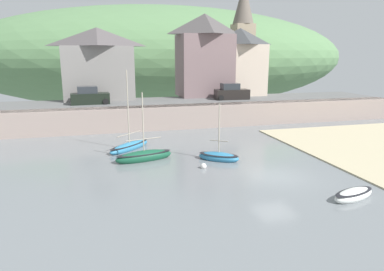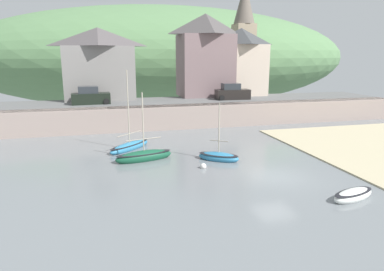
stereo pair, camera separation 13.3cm
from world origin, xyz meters
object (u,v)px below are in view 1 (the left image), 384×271
at_px(parked_car_by_wall, 231,93).
at_px(waterfront_building_centre, 205,55).
at_px(church_with_spire, 243,36).
at_px(sailboat_far_left, 130,146).
at_px(motorboat_with_cabin, 144,156).
at_px(parked_car_near_slipway, 89,97).
at_px(sailboat_tall_mast, 354,195).
at_px(rowboat_small_beached, 219,157).
at_px(mooring_buoy, 203,166).
at_px(waterfront_building_right, 240,61).
at_px(waterfront_building_left, 98,63).

bearing_deg(parked_car_by_wall, waterfront_building_centre, 117.72).
distance_m(waterfront_building_centre, church_with_spire, 8.43).
bearing_deg(sailboat_far_left, motorboat_with_cabin, -121.94).
height_order(sailboat_far_left, parked_car_by_wall, sailboat_far_left).
bearing_deg(parked_car_near_slipway, sailboat_tall_mast, -64.50).
height_order(rowboat_small_beached, mooring_buoy, rowboat_small_beached).
distance_m(sailboat_far_left, parked_car_near_slipway, 12.31).
height_order(waterfront_building_centre, waterfront_building_right, waterfront_building_centre).
xyz_separation_m(rowboat_small_beached, mooring_buoy, (-1.65, -1.55, -0.13)).
distance_m(waterfront_building_centre, sailboat_far_left, 20.96).
height_order(church_with_spire, sailboat_tall_mast, church_with_spire).
xyz_separation_m(waterfront_building_left, parked_car_near_slipway, (-1.16, -4.50, -3.51)).
height_order(waterfront_building_right, parked_car_near_slipway, waterfront_building_right).
bearing_deg(parked_car_near_slipway, motorboat_with_cabin, -78.96).
xyz_separation_m(parked_car_near_slipway, parked_car_by_wall, (16.65, 0.00, 0.00)).
height_order(sailboat_tall_mast, rowboat_small_beached, rowboat_small_beached).
distance_m(church_with_spire, parked_car_near_slipway, 24.17).
distance_m(church_with_spire, motorboat_with_cabin, 30.89).
xyz_separation_m(waterfront_building_centre, parked_car_near_slipway, (-14.54, -4.50, -4.50)).
height_order(waterfront_building_left, church_with_spire, church_with_spire).
xyz_separation_m(waterfront_building_left, parked_car_by_wall, (15.48, -4.50, -3.51)).
distance_m(motorboat_with_cabin, parked_car_near_slipway, 15.71).
bearing_deg(motorboat_with_cabin, waterfront_building_left, 85.03).
height_order(waterfront_building_right, sailboat_tall_mast, waterfront_building_right).
height_order(parked_car_near_slipway, parked_car_by_wall, same).
xyz_separation_m(waterfront_building_left, church_with_spire, (20.29, 4.00, 3.68)).
relative_size(waterfront_building_left, mooring_buoy, 19.25).
height_order(sailboat_far_left, rowboat_small_beached, sailboat_far_left).
distance_m(sailboat_tall_mast, motorboat_with_cabin, 14.36).
xyz_separation_m(sailboat_tall_mast, parked_car_near_slipway, (-14.18, 25.05, 2.98)).
bearing_deg(church_with_spire, motorboat_with_cabin, -126.69).
bearing_deg(sailboat_far_left, waterfront_building_right, -0.12).
distance_m(church_with_spire, mooring_buoy, 31.41).
relative_size(sailboat_tall_mast, mooring_buoy, 6.99).
xyz_separation_m(sailboat_far_left, motorboat_with_cabin, (0.77, -3.41, 0.03)).
xyz_separation_m(church_with_spire, motorboat_with_cabin, (-17.45, -23.42, -10.07)).
bearing_deg(rowboat_small_beached, waterfront_building_left, 148.58).
distance_m(sailboat_tall_mast, sailboat_far_left, 17.41).
bearing_deg(mooring_buoy, church_with_spire, 62.53).
relative_size(waterfront_building_right, motorboat_with_cabin, 1.65).
distance_m(waterfront_building_left, parked_car_by_wall, 16.50).
bearing_deg(waterfront_building_right, parked_car_by_wall, -121.98).
height_order(motorboat_with_cabin, parked_car_near_slipway, motorboat_with_cabin).
bearing_deg(waterfront_building_centre, sailboat_far_left, -125.23).
bearing_deg(parked_car_near_slipway, rowboat_small_beached, -63.97).
height_order(sailboat_tall_mast, parked_car_by_wall, parked_car_by_wall).
height_order(church_with_spire, mooring_buoy, church_with_spire).
bearing_deg(parked_car_near_slipway, waterfront_building_centre, 13.18).
bearing_deg(waterfront_building_centre, rowboat_small_beached, -103.86).
height_order(motorboat_with_cabin, mooring_buoy, motorboat_with_cabin).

